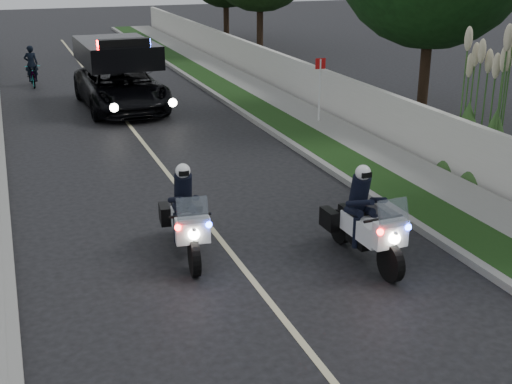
% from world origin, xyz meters
% --- Properties ---
extents(ground, '(120.00, 120.00, 0.00)m').
position_xyz_m(ground, '(0.00, 0.00, 0.00)').
color(ground, black).
rests_on(ground, ground).
extents(curb_right, '(0.20, 60.00, 0.15)m').
position_xyz_m(curb_right, '(4.10, 10.00, 0.07)').
color(curb_right, gray).
rests_on(curb_right, ground).
extents(grass_verge, '(1.20, 60.00, 0.16)m').
position_xyz_m(grass_verge, '(4.80, 10.00, 0.08)').
color(grass_verge, '#193814').
rests_on(grass_verge, ground).
extents(sidewalk_right, '(1.40, 60.00, 0.16)m').
position_xyz_m(sidewalk_right, '(6.10, 10.00, 0.08)').
color(sidewalk_right, gray).
rests_on(sidewalk_right, ground).
extents(property_wall, '(0.22, 60.00, 1.50)m').
position_xyz_m(property_wall, '(7.10, 10.00, 0.75)').
color(property_wall, beige).
rests_on(property_wall, ground).
extents(curb_left, '(0.20, 60.00, 0.15)m').
position_xyz_m(curb_left, '(-4.10, 10.00, 0.07)').
color(curb_left, gray).
rests_on(curb_left, ground).
extents(lane_marking, '(0.12, 50.00, 0.01)m').
position_xyz_m(lane_marking, '(0.00, 10.00, 0.00)').
color(lane_marking, '#BFB78C').
rests_on(lane_marking, ground).
extents(police_moto_left, '(0.97, 2.21, 1.82)m').
position_xyz_m(police_moto_left, '(-0.82, 0.72, 0.00)').
color(police_moto_left, silver).
rests_on(police_moto_left, ground).
extents(police_moto_right, '(0.84, 2.22, 1.87)m').
position_xyz_m(police_moto_right, '(2.28, -0.69, 0.00)').
color(police_moto_right, silver).
rests_on(police_moto_right, ground).
extents(police_suv, '(2.91, 5.98, 2.87)m').
position_xyz_m(police_suv, '(0.22, 13.89, 0.00)').
color(police_suv, black).
rests_on(police_suv, ground).
extents(bicycle, '(0.70, 1.84, 0.95)m').
position_xyz_m(bicycle, '(-2.61, 19.55, 0.00)').
color(bicycle, black).
rests_on(bicycle, ground).
extents(cyclist, '(0.56, 0.37, 1.53)m').
position_xyz_m(cyclist, '(-2.61, 19.55, 0.00)').
color(cyclist, black).
rests_on(cyclist, ground).
extents(sign_post, '(0.38, 0.38, 2.31)m').
position_xyz_m(sign_post, '(6.00, 9.07, 0.00)').
color(sign_post, red).
rests_on(sign_post, ground).
extents(pampas_mid, '(1.80, 1.80, 4.18)m').
position_xyz_m(pampas_mid, '(7.60, 2.30, 0.00)').
color(pampas_mid, beige).
rests_on(pampas_mid, ground).
extents(pampas_far, '(1.64, 1.64, 4.12)m').
position_xyz_m(pampas_far, '(7.60, 3.38, 0.00)').
color(pampas_far, beige).
rests_on(pampas_far, ground).
extents(tree_right_b, '(8.44, 8.44, 11.08)m').
position_xyz_m(tree_right_b, '(9.85, 8.79, 0.00)').
color(tree_right_b, '#163F15').
rests_on(tree_right_b, ground).
extents(tree_right_d, '(6.86, 6.86, 10.51)m').
position_xyz_m(tree_right_d, '(9.94, 25.02, 0.00)').
color(tree_right_d, '#1B3E14').
rests_on(tree_right_d, ground).
extents(tree_right_e, '(5.66, 5.66, 8.96)m').
position_xyz_m(tree_right_e, '(10.30, 32.15, 0.00)').
color(tree_right_e, black).
rests_on(tree_right_e, ground).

